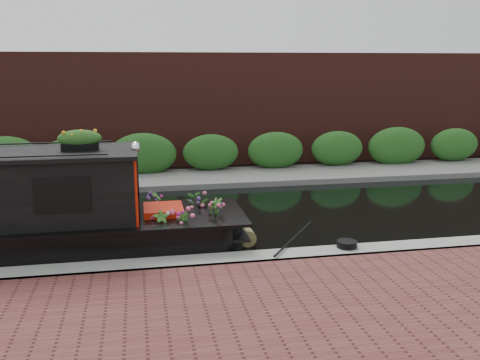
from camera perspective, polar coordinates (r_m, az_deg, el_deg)
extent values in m
plane|color=black|center=(12.71, -9.20, -4.44)|extent=(80.00, 80.00, 0.00)
cube|color=gray|center=(9.60, -8.51, -10.10)|extent=(40.00, 0.60, 0.50)
cube|color=slate|center=(16.77, -9.69, -0.33)|extent=(40.00, 2.40, 0.34)
cube|color=#23551C|center=(17.65, -9.77, 0.31)|extent=(40.00, 1.10, 2.80)
cube|color=#4E211A|center=(19.71, -9.92, 1.57)|extent=(40.00, 1.00, 8.00)
cube|color=red|center=(10.44, -10.96, -0.55)|extent=(0.07, 1.66, 1.28)
cube|color=black|center=(9.69, -18.42, -1.54)|extent=(0.85, 0.03, 0.52)
cube|color=red|center=(10.62, -8.15, -4.05)|extent=(0.76, 0.86, 0.47)
sphere|color=silver|center=(10.17, -11.08, 3.37)|extent=(0.17, 0.17, 0.17)
sphere|color=silver|center=(10.43, -11.08, 3.59)|extent=(0.17, 0.17, 0.17)
cube|color=black|center=(10.35, -16.68, 3.42)|extent=(0.67, 0.25, 0.13)
ellipsoid|color=orange|center=(10.33, -16.74, 4.39)|extent=(0.74, 0.27, 0.23)
imported|color=#2D6020|center=(10.05, -8.36, -4.79)|extent=(0.33, 0.27, 0.55)
imported|color=#2D6020|center=(10.05, -6.17, -4.82)|extent=(0.33, 0.36, 0.52)
imported|color=#2D6020|center=(11.10, -4.42, -2.98)|extent=(0.51, 0.44, 0.57)
imported|color=#2D6020|center=(10.46, -2.67, -3.69)|extent=(0.47, 0.47, 0.65)
imported|color=#2D6020|center=(11.32, -8.95, -2.58)|extent=(0.29, 0.38, 0.65)
cylinder|color=olive|center=(10.97, 0.69, -6.07)|extent=(0.35, 0.37, 0.35)
cylinder|color=black|center=(10.33, 11.34, -6.72)|extent=(0.39, 0.39, 0.12)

